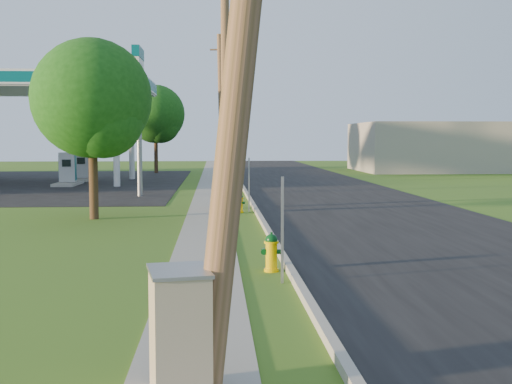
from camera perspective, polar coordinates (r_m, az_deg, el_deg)
ground_plane at (r=8.09m, az=3.73°, el=-14.75°), size 140.00×140.00×0.00m
road at (r=18.59m, az=13.60°, el=-3.69°), size 8.00×120.00×0.02m
curb at (r=17.82m, az=1.20°, el=-3.71°), size 0.15×120.00×0.15m
sidewalk at (r=17.77m, az=-4.45°, el=-3.94°), size 1.50×120.00×0.03m
utility_pole_mid at (r=24.67m, az=-2.76°, el=10.01°), size 1.40×0.32×9.80m
utility_pole_far at (r=42.61m, az=-3.14°, el=7.59°), size 1.40×0.32×9.50m
sign_post_near at (r=11.95m, az=2.36°, el=-3.42°), size 0.05×0.04×2.00m
sign_post_mid at (r=23.65m, az=-0.63°, el=0.65°), size 0.05×0.04×2.00m
sign_post_far at (r=35.82m, az=-1.65°, el=2.05°), size 0.05×0.04×2.00m
fuel_pump_ne at (r=38.56m, az=-16.39°, el=1.64°), size 1.20×3.20×1.90m
fuel_pump_se at (r=42.47m, az=-15.21°, el=1.94°), size 1.20×3.20×1.90m
price_pylon at (r=30.39m, az=-10.41°, el=9.85°), size 0.34×2.04×6.85m
distant_building at (r=55.89m, az=16.26°, el=3.86°), size 14.00×10.00×4.00m
tree_verge at (r=22.07m, az=-14.17°, el=7.67°), size 3.97×3.97×6.02m
tree_lot at (r=50.72m, az=-8.82°, el=6.67°), size 4.54×4.54×6.88m
hydrant_near at (r=13.08m, az=1.38°, el=-5.38°), size 0.42×0.37×0.81m
hydrant_mid at (r=23.37m, az=-1.44°, el=-0.99°), size 0.37×0.34×0.73m
hydrant_far at (r=36.74m, az=-2.03°, el=1.09°), size 0.36×0.33×0.71m
utility_cabinet at (r=6.86m, az=-6.81°, el=-12.38°), size 0.74×0.89×1.36m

